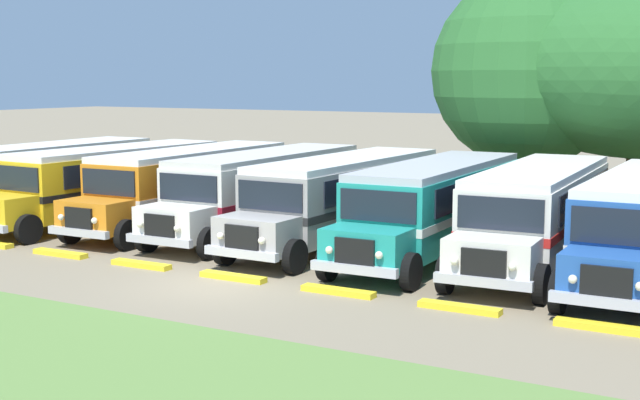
{
  "coord_description": "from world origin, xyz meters",
  "views": [
    {
      "loc": [
        13.39,
        -18.16,
        5.4
      ],
      "look_at": [
        0.0,
        5.51,
        1.6
      ],
      "focal_mm": 48.74,
      "sensor_mm": 36.0,
      "label": 1
    }
  ],
  "objects_px": {
    "parked_bus_slot_3": "(264,188)",
    "parked_bus_slot_1": "(112,180)",
    "parked_bus_slot_5": "(435,203)",
    "parked_bus_slot_0": "(48,175)",
    "parked_bus_slot_2": "(189,183)",
    "parked_bus_slot_6": "(538,209)",
    "broad_shade_tree": "(636,70)",
    "parked_bus_slot_4": "(343,195)"
  },
  "relations": [
    {
      "from": "parked_bus_slot_4",
      "to": "broad_shade_tree",
      "type": "relative_size",
      "value": 0.72
    },
    {
      "from": "parked_bus_slot_6",
      "to": "broad_shade_tree",
      "type": "bearing_deg",
      "value": 172.57
    },
    {
      "from": "parked_bus_slot_0",
      "to": "parked_bus_slot_3",
      "type": "height_order",
      "value": "same"
    },
    {
      "from": "parked_bus_slot_0",
      "to": "parked_bus_slot_6",
      "type": "xyz_separation_m",
      "value": [
        19.61,
        0.56,
        0.0
      ]
    },
    {
      "from": "parked_bus_slot_3",
      "to": "parked_bus_slot_5",
      "type": "height_order",
      "value": "same"
    },
    {
      "from": "broad_shade_tree",
      "to": "parked_bus_slot_6",
      "type": "bearing_deg",
      "value": -94.39
    },
    {
      "from": "parked_bus_slot_1",
      "to": "parked_bus_slot_6",
      "type": "relative_size",
      "value": 1.0
    },
    {
      "from": "parked_bus_slot_4",
      "to": "broad_shade_tree",
      "type": "distance_m",
      "value": 13.39
    },
    {
      "from": "parked_bus_slot_3",
      "to": "parked_bus_slot_1",
      "type": "bearing_deg",
      "value": -82.36
    },
    {
      "from": "parked_bus_slot_3",
      "to": "parked_bus_slot_2",
      "type": "bearing_deg",
      "value": -87.4
    },
    {
      "from": "parked_bus_slot_4",
      "to": "parked_bus_slot_5",
      "type": "xyz_separation_m",
      "value": [
        3.35,
        -0.23,
        0.0
      ]
    },
    {
      "from": "parked_bus_slot_2",
      "to": "parked_bus_slot_5",
      "type": "height_order",
      "value": "same"
    },
    {
      "from": "parked_bus_slot_0",
      "to": "parked_bus_slot_1",
      "type": "height_order",
      "value": "same"
    },
    {
      "from": "parked_bus_slot_4",
      "to": "parked_bus_slot_5",
      "type": "bearing_deg",
      "value": 87.4
    },
    {
      "from": "parked_bus_slot_1",
      "to": "parked_bus_slot_3",
      "type": "xyz_separation_m",
      "value": [
        6.36,
        0.88,
        0.0
      ]
    },
    {
      "from": "parked_bus_slot_1",
      "to": "parked_bus_slot_0",
      "type": "bearing_deg",
      "value": -86.32
    },
    {
      "from": "parked_bus_slot_0",
      "to": "parked_bus_slot_4",
      "type": "relative_size",
      "value": 1.0
    },
    {
      "from": "parked_bus_slot_2",
      "to": "parked_bus_slot_3",
      "type": "xyz_separation_m",
      "value": [
        3.2,
        0.16,
        0.0
      ]
    },
    {
      "from": "parked_bus_slot_6",
      "to": "broad_shade_tree",
      "type": "height_order",
      "value": "broad_shade_tree"
    },
    {
      "from": "parked_bus_slot_2",
      "to": "parked_bus_slot_4",
      "type": "height_order",
      "value": "same"
    },
    {
      "from": "parked_bus_slot_2",
      "to": "broad_shade_tree",
      "type": "distance_m",
      "value": 17.72
    },
    {
      "from": "parked_bus_slot_2",
      "to": "parked_bus_slot_4",
      "type": "distance_m",
      "value": 6.59
    },
    {
      "from": "parked_bus_slot_5",
      "to": "parked_bus_slot_0",
      "type": "bearing_deg",
      "value": -90.45
    },
    {
      "from": "parked_bus_slot_3",
      "to": "broad_shade_tree",
      "type": "bearing_deg",
      "value": 133.05
    },
    {
      "from": "broad_shade_tree",
      "to": "parked_bus_slot_3",
      "type": "bearing_deg",
      "value": -136.72
    },
    {
      "from": "parked_bus_slot_2",
      "to": "parked_bus_slot_6",
      "type": "distance_m",
      "value": 13.08
    },
    {
      "from": "parked_bus_slot_3",
      "to": "parked_bus_slot_4",
      "type": "xyz_separation_m",
      "value": [
        3.38,
        -0.39,
        0.0
      ]
    },
    {
      "from": "parked_bus_slot_0",
      "to": "broad_shade_tree",
      "type": "xyz_separation_m",
      "value": [
        20.41,
        10.95,
        4.15
      ]
    },
    {
      "from": "parked_bus_slot_0",
      "to": "parked_bus_slot_6",
      "type": "bearing_deg",
      "value": 90.9
    },
    {
      "from": "parked_bus_slot_3",
      "to": "parked_bus_slot_6",
      "type": "height_order",
      "value": "same"
    },
    {
      "from": "parked_bus_slot_3",
      "to": "parked_bus_slot_6",
      "type": "bearing_deg",
      "value": 87.78
    },
    {
      "from": "parked_bus_slot_1",
      "to": "parked_bus_slot_6",
      "type": "xyz_separation_m",
      "value": [
        16.24,
        0.53,
        0.0
      ]
    },
    {
      "from": "parked_bus_slot_4",
      "to": "parked_bus_slot_1",
      "type": "bearing_deg",
      "value": -85.88
    },
    {
      "from": "parked_bus_slot_1",
      "to": "parked_bus_slot_4",
      "type": "height_order",
      "value": "same"
    },
    {
      "from": "parked_bus_slot_2",
      "to": "parked_bus_slot_4",
      "type": "bearing_deg",
      "value": 87.0
    },
    {
      "from": "parked_bus_slot_3",
      "to": "parked_bus_slot_4",
      "type": "distance_m",
      "value": 3.41
    },
    {
      "from": "parked_bus_slot_1",
      "to": "parked_bus_slot_5",
      "type": "xyz_separation_m",
      "value": [
        13.09,
        0.26,
        0.0
      ]
    },
    {
      "from": "parked_bus_slot_0",
      "to": "parked_bus_slot_2",
      "type": "bearing_deg",
      "value": 95.75
    },
    {
      "from": "parked_bus_slot_0",
      "to": "broad_shade_tree",
      "type": "relative_size",
      "value": 0.72
    },
    {
      "from": "parked_bus_slot_0",
      "to": "parked_bus_slot_3",
      "type": "bearing_deg",
      "value": 94.56
    },
    {
      "from": "parked_bus_slot_2",
      "to": "parked_bus_slot_5",
      "type": "xyz_separation_m",
      "value": [
        9.94,
        -0.46,
        0.0
      ]
    },
    {
      "from": "parked_bus_slot_0",
      "to": "parked_bus_slot_4",
      "type": "distance_m",
      "value": 13.13
    }
  ]
}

